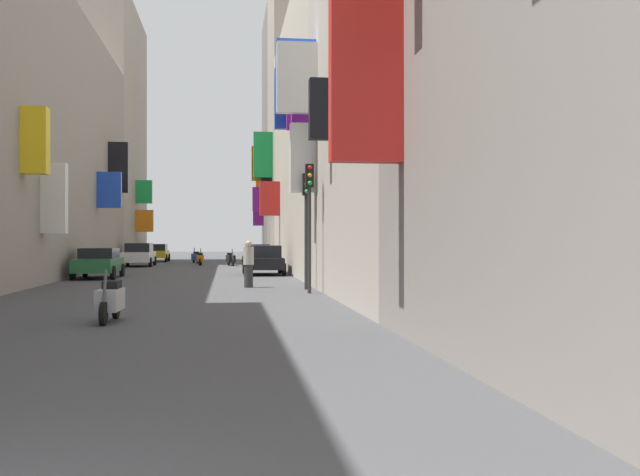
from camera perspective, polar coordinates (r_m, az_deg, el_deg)
ground_plane at (r=34.04m, az=-10.63°, el=-3.04°), size 140.00×140.00×0.00m
building_left_mid_a at (r=36.62m, az=-23.22°, el=7.20°), size 7.27×29.98×12.80m
building_left_mid_b at (r=58.34m, az=-17.27°, el=7.74°), size 7.32×14.01×19.44m
building_right_mid_b at (r=37.96m, az=1.90°, el=7.57°), size 7.18×19.92×13.63m
building_right_mid_c at (r=52.10m, az=-0.63°, el=9.31°), size 7.38×7.90×20.60m
building_right_far at (r=60.36m, az=-1.56°, el=7.84°), size 6.89×8.95×20.22m
parked_car_yellow at (r=58.08m, az=-12.87°, el=-1.11°), size 1.96×4.06×1.38m
parked_car_silver at (r=47.91m, az=-5.01°, el=-1.30°), size 1.93×4.27×1.42m
parked_car_white at (r=48.16m, az=-14.17°, el=-1.25°), size 1.95×4.37×1.50m
parked_car_green at (r=33.75m, az=-17.13°, el=-1.84°), size 1.85×4.12×1.35m
parked_car_black at (r=35.49m, az=-4.50°, el=-1.70°), size 1.99×3.98×1.45m
scooter_orange at (r=48.85m, az=-9.46°, el=-1.61°), size 0.46×1.79×1.13m
scooter_black at (r=47.98m, az=-7.10°, el=-1.64°), size 0.65×1.95×1.13m
scooter_blue at (r=53.50m, az=-9.83°, el=-1.48°), size 0.70×1.85×1.13m
scooter_silver at (r=15.79m, az=-16.30°, el=-4.73°), size 0.48×1.81×1.13m
pedestrian_near_left at (r=26.08m, az=-5.68°, el=-2.07°), size 0.54×0.54×1.70m
traffic_light_near_corner at (r=24.94m, az=-1.10°, el=2.22°), size 0.26×0.34×4.02m
traffic_light_far_corner at (r=23.17m, az=-0.84°, el=2.63°), size 0.26×0.34×4.17m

